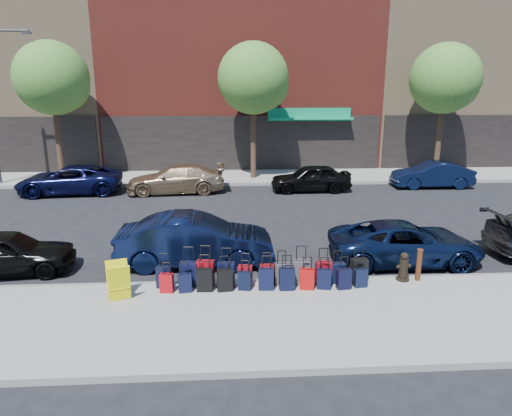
{
  "coord_description": "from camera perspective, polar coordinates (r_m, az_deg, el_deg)",
  "views": [
    {
      "loc": [
        -0.87,
        -15.69,
        5.15
      ],
      "look_at": [
        -0.02,
        -1.5,
        1.32
      ],
      "focal_mm": 32.0,
      "sensor_mm": 36.0,
      "label": 1
    }
  ],
  "objects": [
    {
      "name": "sidewalk_near",
      "position": [
        10.53,
        1.78,
        -13.74
      ],
      "size": [
        60.0,
        4.0,
        0.15
      ],
      "primitive_type": "cube",
      "color": "gray",
      "rests_on": "ground"
    },
    {
      "name": "car_far_2",
      "position": [
        23.01,
        6.85,
        3.75
      ],
      "size": [
        3.97,
        1.62,
        1.35
      ],
      "primitive_type": "imported",
      "rotation": [
        0.0,
        0.0,
        -1.56
      ],
      "color": "black",
      "rests_on": "ground"
    },
    {
      "name": "tree_center",
      "position": [
        25.24,
        -0.01,
        15.67
      ],
      "size": [
        3.8,
        3.8,
        7.27
      ],
      "color": "black",
      "rests_on": "sidewalk_far"
    },
    {
      "name": "building_left",
      "position": [
        37.02,
        -29.05,
        17.67
      ],
      "size": [
        15.0,
        12.12,
        16.0
      ],
      "color": "#937B5A",
      "rests_on": "ground"
    },
    {
      "name": "bollard",
      "position": [
        12.84,
        19.69,
        -6.64
      ],
      "size": [
        0.16,
        0.16,
        0.86
      ],
      "color": "#38190C",
      "rests_on": "sidewalk_near"
    },
    {
      "name": "suitcase_back_5",
      "position": [
        11.64,
        1.27,
        -8.87
      ],
      "size": [
        0.38,
        0.24,
        0.89
      ],
      "rotation": [
        0.0,
        0.0,
        -0.06
      ],
      "color": "black",
      "rests_on": "sidewalk_near"
    },
    {
      "name": "display_rack",
      "position": [
        11.55,
        -16.81,
        -8.78
      ],
      "size": [
        0.67,
        0.7,
        0.92
      ],
      "rotation": [
        0.0,
        0.0,
        0.33
      ],
      "color": "yellow",
      "rests_on": "sidewalk_near"
    },
    {
      "name": "fire_hydrant",
      "position": [
        12.75,
        17.96,
        -7.07
      ],
      "size": [
        0.4,
        0.35,
        0.77
      ],
      "rotation": [
        0.0,
        0.0,
        0.12
      ],
      "color": "black",
      "rests_on": "sidewalk_near"
    },
    {
      "name": "car_far_0",
      "position": [
        24.1,
        -22.29,
        3.27
      ],
      "size": [
        5.11,
        2.66,
        1.38
      ],
      "primitive_type": "imported",
      "rotation": [
        0.0,
        0.0,
        -1.49
      ],
      "color": "#0C1037",
      "rests_on": "ground"
    },
    {
      "name": "suitcase_front_3",
      "position": [
        11.83,
        -3.74,
        -8.27
      ],
      "size": [
        0.44,
        0.27,
        1.02
      ],
      "rotation": [
        0.0,
        0.0,
        -0.09
      ],
      "color": "black",
      "rests_on": "sidewalk_near"
    },
    {
      "name": "car_far_3",
      "position": [
        25.4,
        21.14,
        3.9
      ],
      "size": [
        4.09,
        1.48,
        1.34
      ],
      "primitive_type": "imported",
      "rotation": [
        0.0,
        0.0,
        -1.59
      ],
      "color": "#0D193B",
      "rests_on": "ground"
    },
    {
      "name": "suitcase_back_4",
      "position": [
        11.64,
        -1.43,
        -9.06
      ],
      "size": [
        0.35,
        0.25,
        0.77
      ],
      "rotation": [
        0.0,
        0.0,
        -0.2
      ],
      "color": "black",
      "rests_on": "sidewalk_near"
    },
    {
      "name": "suitcase_back_7",
      "position": [
        11.74,
        6.4,
        -8.8
      ],
      "size": [
        0.39,
        0.27,
        0.86
      ],
      "rotation": [
        0.0,
        0.0,
        -0.18
      ],
      "color": "#B50C0B",
      "rests_on": "sidewalk_near"
    },
    {
      "name": "building_center",
      "position": [
        34.03,
        -2.12,
        23.23
      ],
      "size": [
        17.0,
        12.85,
        20.0
      ],
      "color": "maroon",
      "rests_on": "ground"
    },
    {
      "name": "car_far_1",
      "position": [
        22.85,
        -10.01,
        3.59
      ],
      "size": [
        4.9,
        2.26,
        1.39
      ],
      "primitive_type": "imported",
      "rotation": [
        0.0,
        0.0,
        -1.5
      ],
      "color": "tan",
      "rests_on": "ground"
    },
    {
      "name": "suitcase_front_4",
      "position": [
        11.84,
        -1.36,
        -8.45
      ],
      "size": [
        0.39,
        0.26,
        0.87
      ],
      "rotation": [
        0.0,
        0.0,
        -0.18
      ],
      "color": "#9F0A15",
      "rests_on": "sidewalk_near"
    },
    {
      "name": "curb_near",
      "position": [
        12.34,
        0.92,
        -9.22
      ],
      "size": [
        60.0,
        0.08,
        0.15
      ],
      "primitive_type": "cube",
      "color": "gray",
      "rests_on": "ground"
    },
    {
      "name": "car_near_0",
      "position": [
        14.61,
        -28.85,
        -4.9
      ],
      "size": [
        3.83,
        1.88,
        1.26
      ],
      "primitive_type": "imported",
      "rotation": [
        0.0,
        0.0,
        1.68
      ],
      "color": "black",
      "rests_on": "ground"
    },
    {
      "name": "suitcase_front_0",
      "position": [
        11.97,
        -11.41,
        -8.44
      ],
      "size": [
        0.4,
        0.26,
        0.91
      ],
      "rotation": [
        0.0,
        0.0,
        -0.16
      ],
      "color": "black",
      "rests_on": "sidewalk_near"
    },
    {
      "name": "suitcase_back_6",
      "position": [
        11.65,
        3.88,
        -8.84
      ],
      "size": [
        0.38,
        0.22,
        0.91
      ],
      "rotation": [
        0.0,
        0.0,
        0.0
      ],
      "color": "black",
      "rests_on": "sidewalk_near"
    },
    {
      "name": "suitcase_front_1",
      "position": [
        11.93,
        -8.4,
        -8.15
      ],
      "size": [
        0.45,
        0.28,
        1.04
      ],
      "rotation": [
        0.0,
        0.0,
        -0.1
      ],
      "color": "black",
      "rests_on": "sidewalk_near"
    },
    {
      "name": "suitcase_back_9",
      "position": [
        11.89,
        10.93,
        -8.69
      ],
      "size": [
        0.38,
        0.25,
        0.85
      ],
      "rotation": [
        0.0,
        0.0,
        0.14
      ],
      "color": "black",
      "rests_on": "sidewalk_near"
    },
    {
      "name": "sidewalk_far",
      "position": [
        26.2,
        -1.48,
        3.9
      ],
      "size": [
        60.0,
        4.0,
        0.15
      ],
      "primitive_type": "cube",
      "color": "gray",
      "rests_on": "ground"
    },
    {
      "name": "building_right",
      "position": [
        37.86,
        24.54,
        19.61
      ],
      "size": [
        15.0,
        12.12,
        18.0
      ],
      "color": "#937B5A",
      "rests_on": "ground"
    },
    {
      "name": "suitcase_front_5",
      "position": [
        11.92,
        1.38,
        -8.32
      ],
      "size": [
        0.37,
        0.22,
        0.86
      ],
      "rotation": [
        0.0,
        0.0,
        -0.06
      ],
      "color": "#AD0B13",
      "rests_on": "sidewalk_near"
    },
    {
      "name": "suitcase_back_10",
      "position": [
        12.09,
        12.93,
        -8.53
      ],
      "size": [
        0.34,
        0.22,
        0.76
      ],
      "rotation": [
        0.0,
        0.0,
        0.12
      ],
      "color": "black",
      "rests_on": "sidewalk_near"
    },
    {
      "name": "suitcase_front_7",
      "position": [
        12.01,
        5.62,
        -7.93
      ],
      "size": [
        0.45,
        0.28,
        1.02
      ],
      "rotation": [
        0.0,
        0.0,
        -0.11
      ],
      "color": "#424147",
      "rests_on": "sidewalk_near"
    },
    {
      "name": "suitcase_back_3",
      "position": [
        11.6,
        -3.92,
        -8.97
      ],
      "size": [
        0.4,
        0.27,
        0.91
      ],
      "rotation": [
        0.0,
        0.0,
        0.12
      ],
      "color": "black",
      "rests_on": "sidewalk_near"
    },
    {
      "name": "suitcase_front_8",
      "position": [
        12.08,
        8.41,
        -7.99
      ],
      "size": [
        0.41,
        0.24,
        0.96
      ],
      "rotation": [
        0.0,
        0.0,
        0.04
      ],
      "color": "maroon",
      "rests_on": "sidewalk_near"
    },
    {
      "name": "curb_far",
      "position": [
        24.22,
        -1.31,
        2.98
      ],
      "size": [
        60.0,
        0.08,
        0.15
      ],
      "primitive_type": "cube",
      "color": "gray",
      "rests_on": "ground"
    },
    {
      "name": "suitcase_front_9",
      "position": [
        12.19,
        10.19,
        -7.98
      ],
      "size": [
        0.37,
        0.22,
        0.88
      ],
      "rotation": [
        0.0,
        0.0,
        0.04
      ],
      "color": "black",
      "rests_on": "sidewalk_near"
    },
    {
      "name": "ground",
      "position": [
        16.54,
        -0.26,
        -3.07
      ],
      "size": [
        120.0,
        120.0,
        0.0
      ],
      "primitive_type": "plane",
      "color": "black",
      "rests_on": "ground"
    },
    {
      "name": "suitcase_back_8",
      "position": [
        11.82,
        8.5,
        -8.75
      ],
      "size": [
        0.38,
        0.27,
        0.84
      ],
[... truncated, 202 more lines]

